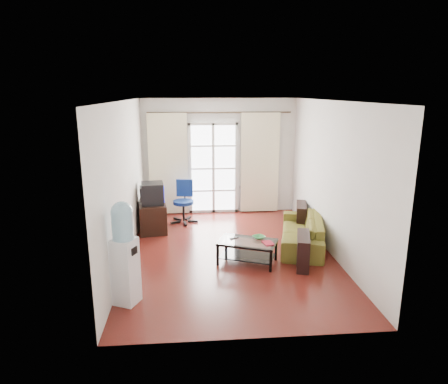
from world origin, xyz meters
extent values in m
plane|color=maroon|center=(0.00, 0.00, 0.00)|extent=(5.20, 5.20, 0.00)
plane|color=white|center=(0.00, 0.00, 2.70)|extent=(5.20, 5.20, 0.00)
cube|color=white|center=(0.00, 2.60, 1.35)|extent=(3.60, 0.02, 2.70)
cube|color=white|center=(0.00, -2.60, 1.35)|extent=(3.60, 0.02, 2.70)
cube|color=white|center=(-1.80, 0.00, 1.35)|extent=(0.02, 5.20, 2.70)
cube|color=white|center=(1.80, 0.00, 1.35)|extent=(0.02, 5.20, 2.70)
cube|color=white|center=(-0.15, 2.56, 1.07)|extent=(1.01, 0.02, 2.04)
cube|color=white|center=(-0.15, 2.54, 1.07)|extent=(1.16, 0.06, 2.15)
cylinder|color=#4C3F2D|center=(0.00, 2.50, 2.38)|extent=(3.30, 0.04, 0.04)
cube|color=#FCF6CB|center=(-1.20, 2.48, 1.20)|extent=(0.90, 0.07, 2.35)
cube|color=#FCF6CB|center=(0.95, 2.48, 1.20)|extent=(0.90, 0.07, 2.35)
cube|color=gray|center=(0.80, 2.50, 0.33)|extent=(0.64, 0.12, 0.64)
imported|color=brown|center=(1.39, 0.27, 0.27)|extent=(2.24, 1.65, 0.55)
cube|color=silver|center=(0.25, -0.45, 0.39)|extent=(1.10, 0.87, 0.01)
cube|color=black|center=(0.25, -0.45, 0.12)|extent=(1.02, 0.79, 0.01)
cube|color=black|center=(-0.26, -0.50, 0.19)|extent=(0.05, 0.05, 0.39)
cube|color=black|center=(0.57, -0.84, 0.19)|extent=(0.05, 0.05, 0.39)
cube|color=black|center=(-0.08, -0.05, 0.19)|extent=(0.05, 0.05, 0.39)
cube|color=black|center=(0.76, -0.39, 0.19)|extent=(0.05, 0.05, 0.39)
imported|color=green|center=(0.46, -0.35, 0.42)|extent=(0.35, 0.35, 0.05)
imported|color=#B4161F|center=(0.50, -0.60, 0.40)|extent=(0.23, 0.26, 0.02)
cube|color=black|center=(0.03, -0.31, 0.40)|extent=(0.16, 0.12, 0.02)
cube|color=black|center=(-1.50, 1.35, 0.30)|extent=(0.64, 0.87, 0.60)
cube|color=black|center=(-1.48, 1.32, 0.81)|extent=(0.49, 0.52, 0.44)
cube|color=#0C19E5|center=(-1.25, 1.34, 0.81)|extent=(0.06, 0.38, 0.32)
cube|color=black|center=(-1.67, 1.30, 0.81)|extent=(0.17, 0.34, 0.28)
cylinder|color=black|center=(-0.86, 1.83, 0.24)|extent=(0.05, 0.05, 0.47)
cylinder|color=navy|center=(-0.86, 1.83, 0.46)|extent=(0.45, 0.45, 0.07)
cube|color=navy|center=(-0.83, 2.04, 0.74)|extent=(0.37, 0.11, 0.39)
cube|color=white|center=(-1.60, -1.62, 0.47)|extent=(0.39, 0.39, 0.94)
cylinder|color=#8EC2DC|center=(-1.60, -1.62, 1.13)|extent=(0.29, 0.29, 0.38)
sphere|color=#8EC2DC|center=(-1.60, -1.62, 1.31)|extent=(0.29, 0.29, 0.29)
cube|color=black|center=(-1.47, -1.68, 0.79)|extent=(0.09, 0.12, 0.10)
camera|label=1|loc=(-0.69, -6.72, 2.85)|focal=32.00mm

